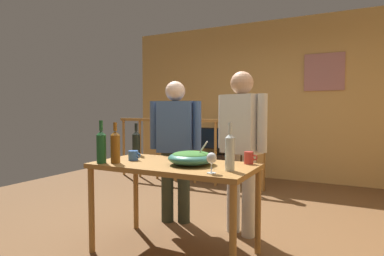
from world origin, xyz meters
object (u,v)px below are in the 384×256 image
Objects in this scene: flat_screen_tv at (217,139)px; salad_bowl at (191,157)px; wine_bottle_green at (101,146)px; mug_blue at (133,155)px; stair_railing at (207,144)px; tv_console at (218,165)px; person_standing_right at (241,140)px; framed_picture at (324,72)px; mug_red at (249,158)px; wine_bottle_amber at (115,146)px; wine_bottle_clear at (230,151)px; wine_bottle_dark at (136,142)px; person_standing_left at (175,141)px; serving_table at (174,173)px; wine_glass at (211,159)px.

flat_screen_tv is 1.76× the size of salad_bowl.
mug_blue is at bearing 59.93° from wine_bottle_green.
flat_screen_tv is at bearing 108.70° from salad_bowl.
wine_bottle_green reaches higher than stair_railing.
tv_console is 0.57× the size of person_standing_right.
person_standing_right reaches higher than flat_screen_tv.
framed_picture is 1.61× the size of salad_bowl.
mug_red is (1.42, -2.74, 0.13)m from flat_screen_tv.
wine_bottle_amber is 0.97× the size of wine_bottle_clear.
wine_bottle_dark is 1.14m from mug_red.
person_standing_right is at bearing 45.28° from wine_bottle_green.
mug_red reaches higher than tv_console.
person_standing_left is at bearing 157.02° from mug_red.
wine_bottle_amber is at bearing -103.32° from mug_blue.
framed_picture is at bearing -132.51° from person_standing_left.
wine_bottle_dark is 0.48m from wine_bottle_amber.
wine_bottle_amber is at bearing -155.13° from mug_red.
serving_table is 0.77m from person_standing_left.
serving_table is 3.74× the size of wine_bottle_green.
stair_railing reaches higher than flat_screen_tv.
wine_bottle_green reaches higher than wine_bottle_amber.
salad_bowl is 0.78m from wine_bottle_dark.
tv_console is 2.88m from wine_bottle_dark.
person_standing_right reaches higher than wine_bottle_clear.
tv_console is 3.34m from wine_bottle_amber.
wine_bottle_amber is 0.12m from wine_bottle_green.
wine_bottle_dark reaches higher than serving_table.
wine_bottle_amber is 0.86m from person_standing_left.
stair_railing is 1.70× the size of person_standing_right.
framed_picture reaches higher than mug_red.
wine_bottle_clear is 3.12× the size of mug_red.
mug_red is (1.11, 0.53, -0.09)m from wine_bottle_green.
person_standing_right is (-0.08, 0.90, 0.05)m from wine_glass.
salad_bowl is at bearing 21.07° from wine_bottle_green.
stair_railing is 0.80m from tv_console.
framed_picture is at bearing 64.83° from wine_bottle_dark.
person_standing_right is at bearing 23.08° from wine_bottle_dark.
serving_table is 0.65m from wine_bottle_green.
wine_bottle_amber is (0.41, -3.24, 0.70)m from tv_console.
wine_bottle_green is at bearing -84.62° from tv_console.
person_standing_left is at bearing 84.57° from wine_bottle_amber.
salad_bowl reaches higher than serving_table.
stair_railing is at bearing 95.68° from wine_bottle_dark.
wine_glass is 0.41× the size of wine_bottle_green.
wine_glass is 0.10× the size of person_standing_left.
framed_picture reaches higher than wine_bottle_clear.
mug_red is at bearing -95.70° from framed_picture.
serving_table is at bearing 101.45° from person_standing_left.
salad_bowl is 3.08× the size of mug_blue.
tv_console is 3.26m from salad_bowl.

